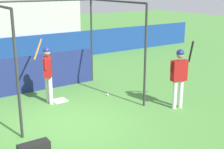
# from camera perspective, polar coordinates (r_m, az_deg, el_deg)

# --- Properties ---
(ground_plane) EXTENTS (60.00, 60.00, 0.00)m
(ground_plane) POSITION_cam_1_polar(r_m,az_deg,el_deg) (8.68, -8.03, -9.00)
(ground_plane) COLOR #477F38
(batting_cage) EXTENTS (3.95, 3.32, 3.18)m
(batting_cage) POSITION_cam_1_polar(r_m,az_deg,el_deg) (10.80, -11.16, 3.06)
(batting_cage) COLOR #282828
(batting_cage) RESTS_ON ground
(home_plate) EXTENTS (0.44, 0.44, 0.02)m
(home_plate) POSITION_cam_1_polar(r_m,az_deg,el_deg) (10.40, -9.53, -4.70)
(home_plate) COLOR white
(home_plate) RESTS_ON ground
(player_batter) EXTENTS (0.61, 0.91, 1.99)m
(player_batter) POSITION_cam_1_polar(r_m,az_deg,el_deg) (9.95, -11.71, 0.94)
(player_batter) COLOR silver
(player_batter) RESTS_ON ground
(player_waiting) EXTENTS (0.82, 0.48, 2.11)m
(player_waiting) POSITION_cam_1_polar(r_m,az_deg,el_deg) (9.54, 12.20, 0.33)
(player_waiting) COLOR silver
(player_waiting) RESTS_ON ground
(equipment_bag) EXTENTS (0.70, 0.28, 0.28)m
(equipment_bag) POSITION_cam_1_polar(r_m,az_deg,el_deg) (7.34, -14.08, -13.04)
(equipment_bag) COLOR black
(equipment_bag) RESTS_ON ground
(baseball) EXTENTS (0.07, 0.07, 0.07)m
(baseball) POSITION_cam_1_polar(r_m,az_deg,el_deg) (10.71, -0.81, -3.69)
(baseball) COLOR white
(baseball) RESTS_ON ground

